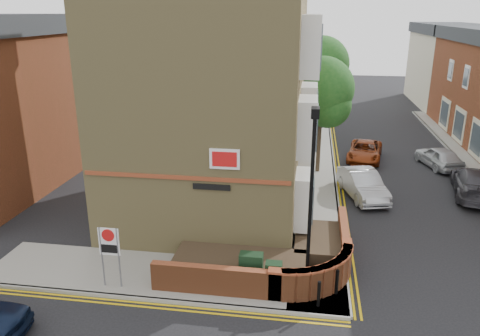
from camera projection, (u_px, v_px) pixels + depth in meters
name	position (u px, v px, depth m)	size (l,w,h in m)	color
ground	(255.00, 311.00, 15.01)	(120.00, 120.00, 0.00)	black
pavement_corner	(164.00, 275.00, 16.90)	(13.00, 3.00, 0.12)	gray
pavement_main	(317.00, 162.00, 29.68)	(2.00, 32.00, 0.12)	gray
kerb_side	(150.00, 299.00, 15.50)	(13.00, 0.15, 0.12)	gray
kerb_main_near	(333.00, 162.00, 29.54)	(0.15, 32.00, 0.12)	gray
yellow_lines_side	(148.00, 305.00, 15.28)	(13.00, 0.28, 0.01)	gold
yellow_lines_main	(337.00, 163.00, 29.52)	(0.28, 32.00, 0.01)	gold
corner_building	(215.00, 79.00, 20.93)	(8.95, 10.40, 13.60)	#968450
garden_wall	(263.00, 270.00, 17.35)	(6.80, 6.00, 1.20)	brown
lamppost	(311.00, 203.00, 14.83)	(0.25, 0.50, 6.30)	black
utility_cabinet_large	(251.00, 269.00, 16.04)	(0.80, 0.45, 1.20)	black
utility_cabinet_small	(274.00, 277.00, 15.66)	(0.55, 0.40, 1.10)	black
bollard_near	(319.00, 294.00, 14.91)	(0.11, 0.11, 0.90)	black
bollard_far	(337.00, 282.00, 15.57)	(0.11, 0.11, 0.90)	black
zone_sign	(109.00, 246.00, 15.67)	(0.72, 0.07, 2.20)	slate
far_terrace_cream	(444.00, 64.00, 47.20)	(5.40, 12.40, 8.00)	beige
tree_near	(322.00, 94.00, 26.37)	(3.64, 3.65, 6.70)	#382B1E
tree_mid	(321.00, 69.00, 33.71)	(4.03, 4.03, 7.42)	#382B1E
tree_far	(320.00, 61.00, 41.29)	(3.81, 3.81, 7.00)	#382B1E
traffic_light_assembly	(324.00, 95.00, 37.18)	(0.20, 0.16, 4.20)	black
silver_car_near	(363.00, 184.00, 23.99)	(1.48, 4.25, 1.40)	#A1A4A8
red_car_main	(365.00, 151.00, 30.02)	(2.00, 4.34, 1.21)	maroon
grey_car_far	(476.00, 183.00, 24.10)	(2.07, 5.10, 1.48)	#343338
silver_car_far	(439.00, 157.00, 28.60)	(1.54, 3.83, 1.31)	#B7BABF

